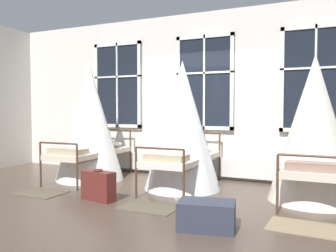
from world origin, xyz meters
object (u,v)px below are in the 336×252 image
Objects in this scene: cot_third at (314,130)px; suitcase_dark at (98,186)px; travel_trunk at (207,215)px; cot_second at (182,127)px; cot_first at (90,123)px.

suitcase_dark is (-2.93, -1.31, -0.84)m from cot_third.
suitcase_dark is 1.96m from travel_trunk.
travel_trunk is at bearing -150.00° from cot_second.
travel_trunk is (-1.04, -1.85, -0.90)m from cot_third.
cot_third is 2.30m from travel_trunk.
cot_first is 1.03× the size of cot_second.
cot_first is at bearing 149.05° from travel_trunk.
cot_second is at bearing -91.29° from cot_first.
suitcase_dark is at bearing 146.49° from cot_second.
cot_third is (2.09, 0.04, -0.00)m from cot_second.
cot_first is 3.84× the size of suitcase_dark.
cot_third is 3.73× the size of suitcase_dark.
cot_first is 1.03× the size of cot_third.
cot_second reaches higher than suitcase_dark.
cot_first is 4.05m from cot_third.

